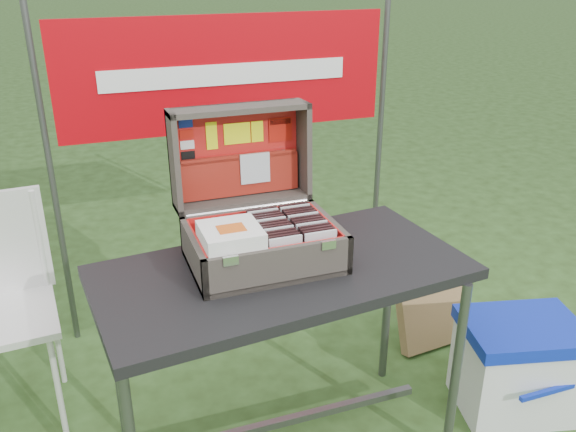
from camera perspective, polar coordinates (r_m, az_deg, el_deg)
name	(u,v)px	position (r m, az deg, el deg)	size (l,w,h in m)	color
table	(283,362)	(2.37, -0.49, -13.53)	(1.30, 0.65, 0.81)	black
table_top	(282,272)	(2.16, -0.52, -5.29)	(1.30, 0.65, 0.04)	black
table_leg_fr	(456,375)	(2.43, 15.43, -14.12)	(0.04, 0.04, 0.77)	#59595B
table_leg_bl	(116,359)	(2.51, -15.76, -12.74)	(0.04, 0.04, 0.77)	#59595B
table_leg_br	(387,304)	(2.79, 9.28, -8.13)	(0.04, 0.04, 0.77)	#59595B
table_brace	(283,422)	(2.55, -0.46, -18.68)	(1.15, 0.03, 0.03)	#59595B
suitcase	(258,191)	(2.13, -2.87, 2.36)	(0.52, 0.53, 0.51)	#5F5549
suitcase_base_bottom	(264,260)	(2.18, -2.27, -4.16)	(0.52, 0.37, 0.02)	#5F5549
suitcase_base_wall_front	(280,267)	(2.00, -0.76, -4.84)	(0.52, 0.02, 0.14)	#5F5549
suitcase_base_wall_back	(249,226)	(2.30, -3.63, -0.95)	(0.52, 0.02, 0.14)	#5F5549
suitcase_base_wall_left	(194,256)	(2.10, -8.83, -3.75)	(0.02, 0.37, 0.14)	#5F5549
suitcase_base_wall_right	(329,235)	(2.23, 3.83, -1.79)	(0.02, 0.37, 0.14)	#5F5549
suitcase_liner_floor	(264,257)	(2.17, -2.28, -3.85)	(0.48, 0.33, 0.01)	red
suitcase_latch_left	(231,261)	(1.92, -5.39, -4.18)	(0.05, 0.01, 0.03)	silver
suitcase_latch_right	(329,245)	(2.02, 3.82, -2.70)	(0.05, 0.01, 0.03)	silver
suitcase_hinge	(248,208)	(2.28, -3.75, 0.75)	(0.02, 0.02, 0.47)	silver
suitcase_lid_back	(237,152)	(2.35, -4.82, 6.01)	(0.52, 0.37, 0.02)	#5F5549
suitcase_lid_rim_far	(239,109)	(2.25, -4.62, 9.98)	(0.52, 0.02, 0.14)	#5F5549
suitcase_lid_rim_near	(243,200)	(2.34, -4.24, 1.52)	(0.52, 0.02, 0.14)	#5F5549
suitcase_lid_rim_left	(174,163)	(2.24, -10.60, 4.93)	(0.02, 0.37, 0.14)	#5F5549
suitcase_lid_rim_right	(303,149)	(2.37, 1.43, 6.30)	(0.02, 0.37, 0.14)	#5F5549
suitcase_lid_liner	(238,153)	(2.34, -4.74, 5.93)	(0.48, 0.33, 0.01)	red
suitcase_liner_wall_front	(279,263)	(2.01, -0.88, -4.41)	(0.48, 0.01, 0.12)	red
suitcase_liner_wall_back	(250,225)	(2.29, -3.55, -0.84)	(0.48, 0.01, 0.12)	red
suitcase_liner_wall_left	(197,253)	(2.10, -8.49, -3.45)	(0.01, 0.33, 0.12)	red
suitcase_liner_wall_right	(325,233)	(2.22, 3.52, -1.60)	(0.01, 0.33, 0.12)	red
suitcase_lid_pocket	(240,176)	(2.34, -4.52, 3.79)	(0.46, 0.15, 0.03)	maroon
suitcase_pocket_edge	(240,157)	(2.32, -4.56, 5.51)	(0.45, 0.02, 0.02)	maroon
suitcase_pocket_cd	(255,168)	(2.33, -3.10, 4.49)	(0.12, 0.12, 0.01)	silver
lid_sticker_cc_a	(186,123)	(2.26, -9.55, 8.54)	(0.05, 0.03, 0.00)	#1933B2
lid_sticker_cc_b	(187,134)	(2.27, -9.48, 7.56)	(0.05, 0.03, 0.00)	#B6150B
lid_sticker_cc_c	(187,145)	(2.28, -9.40, 6.58)	(0.05, 0.03, 0.00)	white
lid_sticker_cc_d	(188,155)	(2.29, -9.33, 5.61)	(0.05, 0.03, 0.00)	black
lid_card_neon_tall	(212,136)	(2.29, -7.15, 7.45)	(0.04, 0.10, 0.00)	#E5EC10
lid_card_neon_main	(237,133)	(2.31, -4.78, 7.71)	(0.10, 0.08, 0.00)	#E5EC10
lid_card_neon_small	(257,132)	(2.33, -2.90, 7.90)	(0.05, 0.08, 0.00)	#E5EC10
lid_sticker_band	(280,129)	(2.36, -0.72, 8.11)	(0.09, 0.09, 0.00)	#B6150B
lid_sticker_band_bar	(280,122)	(2.36, -0.74, 8.82)	(0.08, 0.02, 0.00)	black
cd_left_0	(286,255)	(2.03, -0.22, -3.68)	(0.12, 0.01, 0.13)	silver
cd_left_1	(284,253)	(2.05, -0.41, -3.44)	(0.12, 0.01, 0.13)	black
cd_left_2	(282,250)	(2.07, -0.60, -3.20)	(0.12, 0.01, 0.13)	black
cd_left_3	(280,247)	(2.08, -0.79, -2.96)	(0.12, 0.01, 0.13)	black
cd_left_4	(278,245)	(2.10, -0.97, -2.73)	(0.12, 0.01, 0.13)	silver
cd_left_5	(276,243)	(2.12, -1.15, -2.50)	(0.12, 0.01, 0.13)	black
cd_left_6	(274,240)	(2.13, -1.33, -2.28)	(0.12, 0.01, 0.13)	black
cd_left_7	(272,238)	(2.15, -1.50, -2.06)	(0.12, 0.01, 0.13)	black
cd_left_8	(270,236)	(2.17, -1.68, -1.84)	(0.12, 0.01, 0.13)	silver
cd_left_9	(268,233)	(2.19, -1.85, -1.62)	(0.12, 0.01, 0.13)	black
cd_left_10	(267,231)	(2.21, -2.01, -1.41)	(0.12, 0.01, 0.13)	black
cd_left_11	(265,229)	(2.22, -2.17, -1.21)	(0.12, 0.01, 0.13)	black
cd_left_12	(263,227)	(2.24, -2.34, -1.00)	(0.12, 0.01, 0.13)	silver
cd_left_13	(262,225)	(2.26, -2.49, -0.80)	(0.12, 0.01, 0.13)	black
cd_right_0	(320,249)	(2.07, 3.05, -3.14)	(0.12, 0.01, 0.13)	silver
cd_right_1	(318,247)	(2.09, 2.84, -2.91)	(0.12, 0.01, 0.13)	black
cd_right_2	(316,244)	(2.11, 2.62, -2.68)	(0.12, 0.01, 0.13)	black
cd_right_3	(314,242)	(2.12, 2.41, -2.45)	(0.12, 0.01, 0.13)	black
cd_right_4	(311,240)	(2.14, 2.21, -2.23)	(0.12, 0.01, 0.13)	silver
cd_right_5	(309,237)	(2.16, 2.01, -2.01)	(0.12, 0.01, 0.13)	black
cd_right_6	(307,235)	(2.17, 1.81, -1.79)	(0.12, 0.01, 0.13)	black
cd_right_7	(305,233)	(2.19, 1.61, -1.58)	(0.12, 0.01, 0.13)	black
cd_right_8	(303,231)	(2.21, 1.42, -1.37)	(0.12, 0.01, 0.13)	silver
cd_right_9	(301,228)	(2.23, 1.23, -1.16)	(0.12, 0.01, 0.13)	black
cd_right_10	(299,226)	(2.24, 1.04, -0.96)	(0.12, 0.01, 0.13)	black
cd_right_11	(297,224)	(2.26, 0.85, -0.76)	(0.12, 0.01, 0.13)	black
cd_right_12	(295,222)	(2.28, 0.67, -0.56)	(0.12, 0.01, 0.13)	silver
cd_right_13	(293,220)	(2.30, 0.49, -0.37)	(0.12, 0.01, 0.13)	black
songbook_0	(231,240)	(2.03, -5.36, -2.30)	(0.20, 0.20, 0.01)	white
songbook_1	(231,239)	(2.02, -5.37, -2.17)	(0.20, 0.20, 0.01)	white
songbook_2	(231,238)	(2.02, -5.37, -2.04)	(0.20, 0.20, 0.01)	white
songbook_3	(231,236)	(2.02, -5.38, -1.91)	(0.20, 0.20, 0.01)	white
songbook_4	(231,235)	(2.02, -5.38, -1.78)	(0.20, 0.20, 0.01)	white
songbook_5	(231,234)	(2.02, -5.39, -1.66)	(0.20, 0.20, 0.01)	white
songbook_6	(231,232)	(2.01, -5.39, -1.53)	(0.20, 0.20, 0.01)	white
songbook_7	(231,231)	(2.01, -5.40, -1.40)	(0.20, 0.20, 0.01)	white
songbook_8	(230,230)	(2.01, -5.40, -1.27)	(0.20, 0.20, 0.01)	white
songbook_9	(230,228)	(2.01, -5.41, -1.14)	(0.20, 0.20, 0.01)	white
songbook_graphic	(231,228)	(2.00, -5.34, -1.15)	(0.09, 0.07, 0.00)	#D85919
cooler	(517,366)	(2.85, 20.63, -13.00)	(0.48, 0.37, 0.42)	white
cooler_body	(516,372)	(2.86, 20.54, -13.47)	(0.46, 0.34, 0.37)	white
cooler_lid	(523,330)	(2.75, 21.17, -9.89)	(0.48, 0.37, 0.06)	#0E27B5
cooler_handle	(550,391)	(2.72, 23.32, -14.82)	(0.29, 0.02, 0.02)	#0E27B5
chair	(0,322)	(2.72, -25.36, -8.99)	(0.43, 0.48, 0.95)	silver
chair_leg_fr	(58,388)	(2.67, -20.72, -14.78)	(0.02, 0.02, 0.49)	silver
chair_leg_br	(57,337)	(2.98, -20.81, -10.56)	(0.02, 0.02, 0.49)	silver
chair_upright_right	(40,241)	(2.78, -22.19, -2.17)	(0.02, 0.02, 0.45)	silver
cardboard_box	(432,308)	(3.16, 13.28, -8.36)	(0.38, 0.06, 0.40)	#A78455
banner_post_left	(53,183)	(3.04, -21.16, 2.92)	(0.03, 0.03, 1.70)	#59595B
banner_post_right	(379,147)	(3.42, 8.52, 6.45)	(0.03, 0.03, 1.70)	#59595B
banner	(227,74)	(3.00, -5.74, 13.08)	(1.60, 0.01, 0.55)	#A9020B
banner_text	(227,74)	(2.99, -5.68, 13.04)	(1.20, 0.00, 0.10)	white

